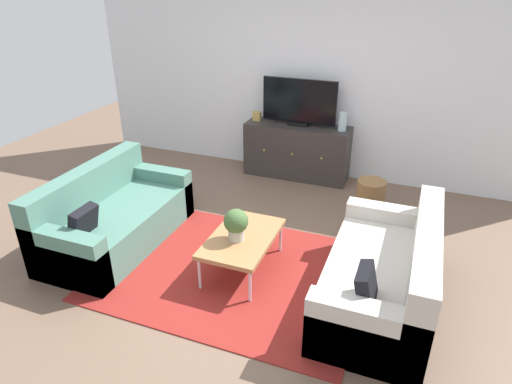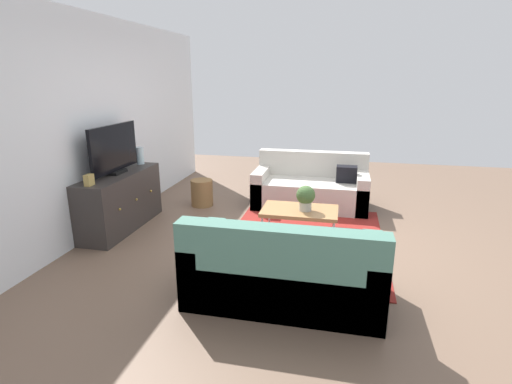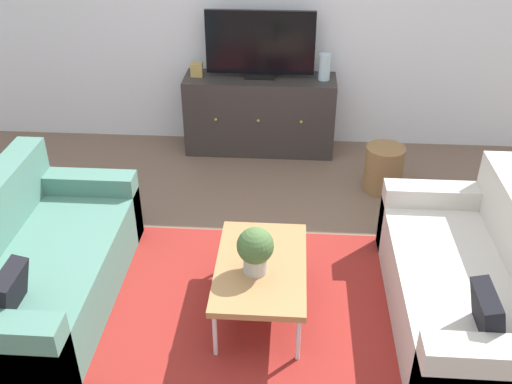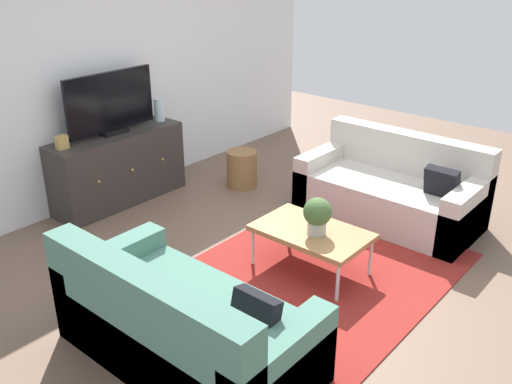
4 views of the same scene
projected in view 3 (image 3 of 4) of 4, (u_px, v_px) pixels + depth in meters
name	position (u px, v px, depth m)	size (l,w,h in m)	color
ground_plane	(251.00, 301.00, 3.97)	(10.00, 10.00, 0.00)	brown
wall_back	(271.00, 6.00, 5.44)	(6.40, 0.12, 2.70)	white
area_rug	(250.00, 316.00, 3.84)	(2.50, 1.90, 0.01)	maroon
couch_left_side	(32.00, 270.00, 3.82)	(0.87, 1.71, 0.81)	#4C7A6B
couch_right_side	(478.00, 290.00, 3.65)	(0.87, 1.71, 0.81)	beige
coffee_table	(261.00, 268.00, 3.72)	(0.57, 0.93, 0.38)	#A37547
potted_plant	(255.00, 249.00, 3.56)	(0.23, 0.23, 0.31)	#B7B2A8
tv_console	(260.00, 114.00, 5.71)	(1.44, 0.47, 0.75)	#332D2B
flat_screen_tv	(260.00, 45.00, 5.37)	(1.01, 0.16, 0.63)	black
glass_vase	(324.00, 67.00, 5.42)	(0.11, 0.11, 0.24)	silver
mantel_clock	(197.00, 70.00, 5.52)	(0.11, 0.07, 0.13)	tan
wicker_basket	(384.00, 168.00, 5.13)	(0.34, 0.34, 0.41)	olive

